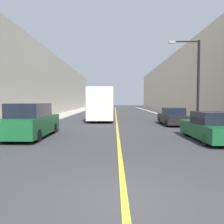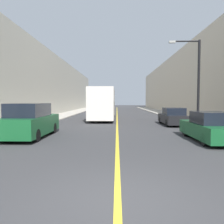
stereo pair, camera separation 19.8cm
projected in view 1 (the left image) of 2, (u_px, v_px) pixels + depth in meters
name	position (u px, v px, depth m)	size (l,w,h in m)	color
ground_plane	(124.00, 200.00, 4.67)	(200.00, 200.00, 0.00)	#38383A
sidewalk_left	(67.00, 114.00, 34.71)	(3.05, 72.00, 0.12)	#B2AA9E
sidewalk_right	(164.00, 114.00, 34.54)	(3.05, 72.00, 0.12)	#B2AA9E
building_row_left	(45.00, 85.00, 34.52)	(4.00, 72.00, 9.12)	#B7B2A3
building_row_right	(187.00, 83.00, 34.25)	(4.00, 72.00, 9.72)	beige
road_center_line	(116.00, 114.00, 34.63)	(0.16, 72.00, 0.01)	gold
bus	(103.00, 103.00, 25.35)	(2.51, 11.15, 3.44)	silver
parked_suv_left	(31.00, 122.00, 12.65)	(2.00, 4.93, 1.98)	#145128
car_right_near	(210.00, 128.00, 11.63)	(1.80, 4.66, 1.56)	#145128
car_right_mid	(173.00, 117.00, 19.17)	(1.81, 4.41, 1.52)	black
street_lamp_right	(195.00, 77.00, 17.41)	(2.50, 0.24, 6.81)	black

